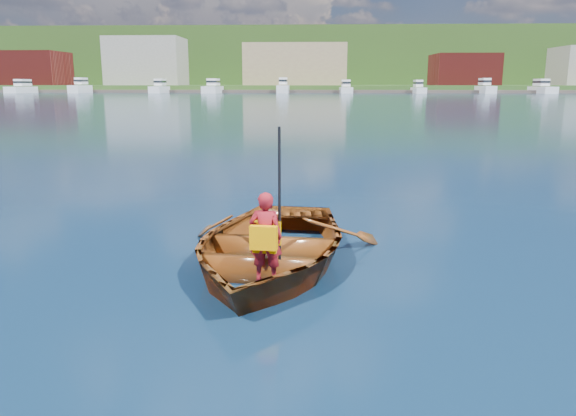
% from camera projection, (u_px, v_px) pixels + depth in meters
% --- Properties ---
extents(ground, '(600.00, 600.00, 0.00)m').
position_uv_depth(ground, '(300.00, 253.00, 8.65)').
color(ground, '#172748').
rests_on(ground, ground).
extents(rowboat, '(3.62, 4.69, 0.90)m').
position_uv_depth(rowboat, '(269.00, 246.00, 7.98)').
color(rowboat, brown).
rests_on(rowboat, ground).
extents(child_paddler, '(0.45, 0.37, 1.94)m').
position_uv_depth(child_paddler, '(266.00, 237.00, 7.01)').
color(child_paddler, maroon).
rests_on(child_paddler, ground).
extents(shoreline, '(400.00, 140.00, 22.00)m').
position_uv_depth(shoreline, '(312.00, 65.00, 237.15)').
color(shoreline, '#465B29').
rests_on(shoreline, ground).
extents(dock, '(160.00, 12.14, 0.80)m').
position_uv_depth(dock, '(272.00, 91.00, 153.34)').
color(dock, '#51463E').
rests_on(dock, ground).
extents(waterfront_buildings, '(202.00, 16.00, 14.00)m').
position_uv_depth(waterfront_buildings, '(286.00, 66.00, 168.20)').
color(waterfront_buildings, brown).
rests_on(waterfront_buildings, ground).
extents(marina_yachts, '(141.58, 13.43, 4.30)m').
position_uv_depth(marina_yachts, '(272.00, 88.00, 148.55)').
color(marina_yachts, white).
rests_on(marina_yachts, ground).
extents(hillside_trees, '(310.49, 85.43, 24.83)m').
position_uv_depth(hillside_trees, '(256.00, 48.00, 231.92)').
color(hillside_trees, '#382314').
rests_on(hillside_trees, ground).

